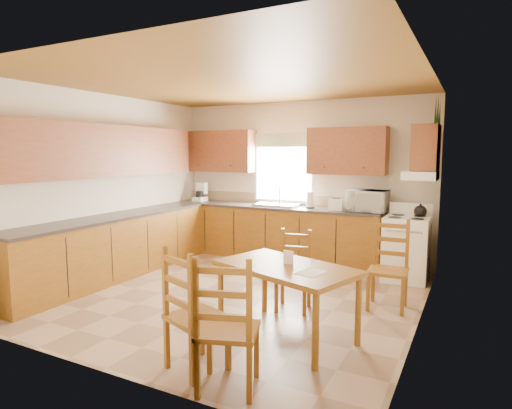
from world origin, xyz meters
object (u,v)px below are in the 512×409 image
at_px(dining_table, 286,301).
at_px(chair_near_left, 197,309).
at_px(stove, 406,249).
at_px(chair_near_right, 228,322).
at_px(microwave, 367,201).
at_px(chair_far_left, 293,271).
at_px(chair_far_right, 388,265).

xyz_separation_m(dining_table, chair_near_left, (-0.41, -0.95, 0.16)).
distance_m(stove, chair_near_right, 3.73).
relative_size(microwave, chair_far_left, 0.61).
distance_m(chair_near_right, chair_far_left, 1.81).
xyz_separation_m(microwave, dining_table, (-0.13, -2.84, -0.72)).
xyz_separation_m(microwave, chair_near_right, (-0.16, -3.92, -0.55)).
bearing_deg(stove, chair_near_right, -102.76).
bearing_deg(chair_far_left, stove, 50.98).
distance_m(stove, dining_table, 2.68).
bearing_deg(chair_near_left, microwave, -78.09).
bearing_deg(chair_far_left, microwave, 69.87).
bearing_deg(stove, chair_far_right, -91.28).
xyz_separation_m(chair_far_left, chair_far_right, (0.97, 0.54, 0.06)).
xyz_separation_m(chair_near_left, chair_near_right, (0.38, -0.13, 0.01)).
bearing_deg(microwave, dining_table, -90.39).
relative_size(microwave, chair_near_left, 0.53).
bearing_deg(chair_far_left, chair_near_right, -94.62).
bearing_deg(chair_near_left, dining_table, -93.30).
bearing_deg(stove, dining_table, -107.22).
height_order(microwave, dining_table, microwave).
bearing_deg(dining_table, microwave, 105.45).
bearing_deg(microwave, chair_near_left, -95.85).
xyz_separation_m(chair_near_left, chair_far_right, (1.16, 2.20, -0.00)).
xyz_separation_m(dining_table, chair_far_right, (0.75, 1.25, 0.16)).
bearing_deg(chair_near_right, stove, -121.56).
bearing_deg(chair_far_right, chair_far_left, -153.94).
bearing_deg(stove, chair_near_left, -109.04).
bearing_deg(chair_near_right, microwave, -111.48).
bearing_deg(chair_near_left, chair_far_left, -76.52).
height_order(microwave, chair_far_right, microwave).
bearing_deg(microwave, chair_far_left, -97.06).
distance_m(stove, microwave, 0.95).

